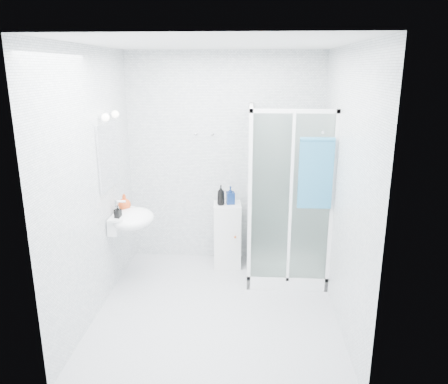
# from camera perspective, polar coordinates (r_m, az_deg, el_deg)

# --- Properties ---
(room) EXTENTS (2.40, 2.60, 2.60)m
(room) POSITION_cam_1_polar(r_m,az_deg,el_deg) (4.17, -0.98, 0.68)
(room) COLOR white
(room) RESTS_ON ground
(shower_enclosure) EXTENTS (0.90, 0.95, 2.00)m
(shower_enclosure) POSITION_cam_1_polar(r_m,az_deg,el_deg) (5.17, 7.20, -6.36)
(shower_enclosure) COLOR white
(shower_enclosure) RESTS_ON ground
(wall_basin) EXTENTS (0.46, 0.56, 0.35)m
(wall_basin) POSITION_cam_1_polar(r_m,az_deg,el_deg) (4.91, -12.10, -3.45)
(wall_basin) COLOR white
(wall_basin) RESTS_ON ground
(mirror) EXTENTS (0.02, 0.60, 0.70)m
(mirror) POSITION_cam_1_polar(r_m,az_deg,el_deg) (4.79, -14.89, 4.61)
(mirror) COLOR white
(mirror) RESTS_ON room
(vanity_lights) EXTENTS (0.10, 0.40, 0.08)m
(vanity_lights) POSITION_cam_1_polar(r_m,az_deg,el_deg) (4.71, -14.67, 9.62)
(vanity_lights) COLOR silver
(vanity_lights) RESTS_ON room
(wall_hooks) EXTENTS (0.23, 0.06, 0.03)m
(wall_hooks) POSITION_cam_1_polar(r_m,az_deg,el_deg) (5.35, -2.64, 7.56)
(wall_hooks) COLOR silver
(wall_hooks) RESTS_ON room
(storage_cabinet) EXTENTS (0.36, 0.37, 0.80)m
(storage_cabinet) POSITION_cam_1_polar(r_m,az_deg,el_deg) (5.44, 0.42, -5.61)
(storage_cabinet) COLOR white
(storage_cabinet) RESTS_ON ground
(hand_towel) EXTENTS (0.35, 0.05, 0.74)m
(hand_towel) POSITION_cam_1_polar(r_m,az_deg,el_deg) (4.54, 11.90, 2.60)
(hand_towel) COLOR teal
(hand_towel) RESTS_ON shower_enclosure
(shampoo_bottle_a) EXTENTS (0.10, 0.10, 0.24)m
(shampoo_bottle_a) POSITION_cam_1_polar(r_m,az_deg,el_deg) (5.24, -0.41, -0.41)
(shampoo_bottle_a) COLOR black
(shampoo_bottle_a) RESTS_ON storage_cabinet
(shampoo_bottle_b) EXTENTS (0.12, 0.12, 0.22)m
(shampoo_bottle_b) POSITION_cam_1_polar(r_m,az_deg,el_deg) (5.28, 0.85, -0.42)
(shampoo_bottle_b) COLOR navy
(shampoo_bottle_b) RESTS_ON storage_cabinet
(soap_dispenser_orange) EXTENTS (0.18, 0.18, 0.18)m
(soap_dispenser_orange) POSITION_cam_1_polar(r_m,az_deg,el_deg) (4.99, -12.89, -1.30)
(soap_dispenser_orange) COLOR #C44317
(soap_dispenser_orange) RESTS_ON wall_basin
(soap_dispenser_black) EXTENTS (0.08, 0.08, 0.14)m
(soap_dispenser_black) POSITION_cam_1_polar(r_m,az_deg,el_deg) (4.75, -13.71, -2.50)
(soap_dispenser_black) COLOR black
(soap_dispenser_black) RESTS_ON wall_basin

